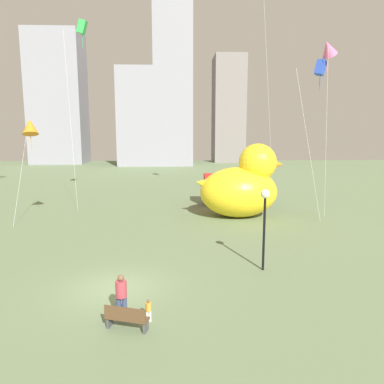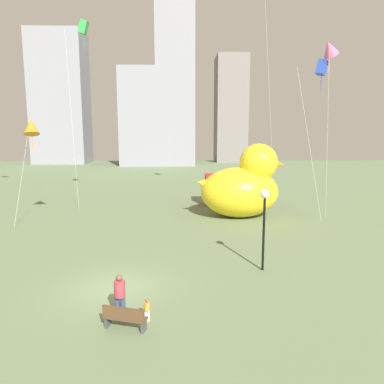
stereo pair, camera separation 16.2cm
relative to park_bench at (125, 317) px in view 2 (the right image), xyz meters
name	(u,v)px [view 2 (the right image)]	position (x,y,z in m)	size (l,w,h in m)	color
ground_plane	(115,288)	(-0.95, 3.50, -0.47)	(140.00, 140.00, 0.00)	#677C56
park_bench	(125,317)	(0.00, 0.00, 0.00)	(1.59, 0.88, 0.90)	brown
person_adult	(120,294)	(-0.29, 0.88, 0.46)	(0.41, 0.41, 1.68)	#38476B
person_child	(147,309)	(0.72, 0.60, 0.00)	(0.21, 0.21, 0.84)	silver
giant_inflatable_duck	(243,186)	(6.91, 17.05, 2.03)	(7.09, 4.55, 5.87)	yellow
lamppost	(264,209)	(6.04, 5.46, 2.63)	(0.45, 0.45, 4.08)	black
box_truck	(234,190)	(6.93, 21.98, 0.97)	(5.64, 2.44, 2.85)	red
city_skyline	(146,98)	(-5.11, 66.71, 12.98)	(44.68, 16.80, 34.77)	gray
kite_blue	(322,68)	(12.80, 17.19, 11.09)	(2.43, 2.36, 12.27)	silver
kite_pink	(330,48)	(13.17, 16.79, 12.46)	(1.89, 1.84, 13.73)	silver
kite_green	(83,29)	(-6.30, 21.85, 15.00)	(2.27, 2.48, 16.21)	silver
kite_orange	(31,127)	(-8.66, 15.15, 6.66)	(2.20, 2.28, 7.84)	silver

